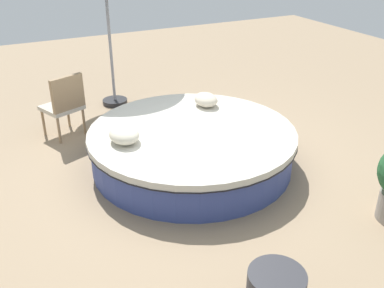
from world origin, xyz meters
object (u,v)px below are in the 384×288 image
Objects in this scene: throw_pillow_0 at (206,100)px; patio_chair at (65,102)px; round_bed at (192,147)px; throw_pillow_1 at (124,135)px.

patio_chair is (0.96, 1.86, -0.05)m from throw_pillow_0.
throw_pillow_0 is at bearing -39.95° from round_bed.
patio_chair is at bearing 14.51° from throw_pillow_1.
throw_pillow_0 reaches higher than round_bed.
throw_pillow_1 is at bearing -97.35° from patio_chair.
patio_chair reaches higher than throw_pillow_1.
round_bed is 0.97m from throw_pillow_1.
round_bed is at bearing 140.05° from throw_pillow_0.
patio_chair is at bearing 62.83° from throw_pillow_0.
patio_chair reaches higher than round_bed.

